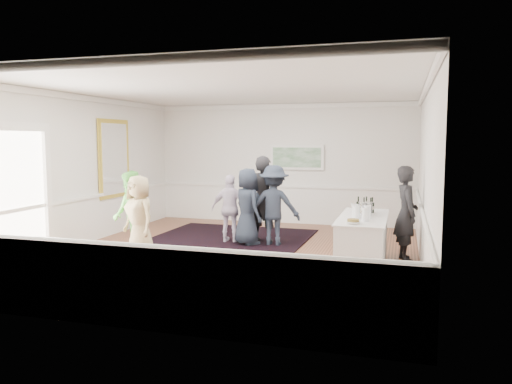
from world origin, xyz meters
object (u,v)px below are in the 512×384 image
(guest_navy, at_px, (247,207))
(guest_lilac, at_px, (231,209))
(guest_green, at_px, (131,214))
(ice_bucket, at_px, (365,209))
(bartender, at_px, (406,213))
(guest_dark_b, at_px, (263,199))
(guest_tan, at_px, (139,218))
(serving_table, at_px, (363,241))
(guest_dark_a, at_px, (274,206))
(nut_bowl, at_px, (353,222))

(guest_navy, bearing_deg, guest_lilac, 27.96)
(guest_green, distance_m, ice_bucket, 4.39)
(bartender, bearing_deg, guest_navy, 66.67)
(guest_dark_b, distance_m, guest_navy, 0.47)
(bartender, distance_m, guest_tan, 4.98)
(bartender, height_order, guest_green, bartender)
(serving_table, xyz_separation_m, guest_dark_a, (-1.96, 1.21, 0.41))
(serving_table, bearing_deg, nut_bowl, -96.53)
(guest_tan, relative_size, guest_dark_b, 0.84)
(guest_navy, bearing_deg, guest_tan, 94.15)
(serving_table, distance_m, guest_dark_b, 2.76)
(guest_dark_a, xyz_separation_m, guest_navy, (-0.55, -0.11, -0.03))
(nut_bowl, bearing_deg, guest_dark_a, 132.09)
(guest_navy, distance_m, nut_bowl, 3.10)
(serving_table, bearing_deg, guest_lilac, 157.43)
(guest_green, xyz_separation_m, guest_lilac, (1.37, 1.82, -0.08))
(guest_lilac, height_order, guest_navy, guest_navy)
(guest_tan, bearing_deg, ice_bucket, 40.64)
(guest_dark_b, distance_m, nut_bowl, 3.19)
(guest_tan, bearing_deg, guest_navy, 78.84)
(guest_green, relative_size, guest_dark_a, 0.97)
(nut_bowl, bearing_deg, guest_green, 176.68)
(guest_navy, height_order, nut_bowl, guest_navy)
(guest_green, relative_size, guest_navy, 1.01)
(bartender, xyz_separation_m, nut_bowl, (-0.83, -1.47, 0.04))
(guest_lilac, bearing_deg, guest_green, 50.38)
(ice_bucket, relative_size, nut_bowl, 1.12)
(ice_bucket, bearing_deg, guest_dark_a, 151.35)
(bartender, relative_size, guest_navy, 1.08)
(bartender, distance_m, guest_dark_b, 3.13)
(serving_table, distance_m, guest_dark_a, 2.33)
(nut_bowl, bearing_deg, serving_table, 83.47)
(guest_lilac, height_order, ice_bucket, guest_lilac)
(guest_lilac, distance_m, guest_dark_b, 0.74)
(guest_lilac, bearing_deg, nut_bowl, 141.15)
(guest_tan, relative_size, guest_lilac, 1.07)
(guest_dark_a, bearing_deg, bartender, 162.25)
(guest_lilac, bearing_deg, ice_bucket, 156.98)
(guest_dark_a, bearing_deg, ice_bucket, 145.97)
(guest_dark_b, height_order, guest_navy, guest_dark_b)
(bartender, relative_size, ice_bucket, 6.81)
(guest_dark_a, bearing_deg, guest_lilac, -5.96)
(bartender, xyz_separation_m, guest_navy, (-3.25, 0.48, -0.06))
(guest_dark_b, bearing_deg, guest_tan, 64.35)
(bartender, xyz_separation_m, guest_dark_a, (-2.69, 0.59, -0.03))
(guest_green, bearing_deg, guest_tan, 11.63)
(guest_dark_a, xyz_separation_m, nut_bowl, (1.86, -2.06, 0.07))
(bartender, relative_size, guest_dark_b, 0.93)
(serving_table, distance_m, ice_bucket, 0.57)
(nut_bowl, bearing_deg, guest_tan, 178.69)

